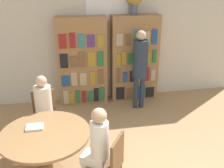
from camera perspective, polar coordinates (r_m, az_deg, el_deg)
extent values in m
cube|color=beige|center=(5.87, -1.05, 10.76)|extent=(6.40, 0.06, 3.00)
cube|color=olive|center=(5.76, -6.50, 4.89)|extent=(1.06, 0.32, 1.94)
cube|color=tan|center=(5.87, -9.98, -2.85)|extent=(0.11, 0.02, 0.32)
cube|color=olive|center=(5.88, -8.79, -3.05)|extent=(0.11, 0.02, 0.25)
cube|color=#236638|center=(5.88, -7.39, -2.73)|extent=(0.08, 0.02, 0.30)
cube|color=maroon|center=(5.89, -6.10, -2.75)|extent=(0.09, 0.02, 0.28)
cube|color=#236638|center=(5.90, -4.73, -2.70)|extent=(0.11, 0.02, 0.26)
cube|color=black|center=(5.90, -3.44, -2.36)|extent=(0.10, 0.02, 0.32)
cube|color=#236638|center=(5.91, -2.18, -2.21)|extent=(0.11, 0.02, 0.33)
cube|color=navy|center=(5.72, -10.04, 0.63)|extent=(0.17, 0.02, 0.24)
cube|color=tan|center=(5.70, -8.23, 1.06)|extent=(0.12, 0.02, 0.31)
cube|color=tan|center=(5.72, -6.28, 1.08)|extent=(0.14, 0.02, 0.28)
cube|color=olive|center=(5.73, -4.24, 1.31)|extent=(0.11, 0.02, 0.30)
cube|color=brown|center=(5.74, -2.49, 1.58)|extent=(0.12, 0.02, 0.34)
cube|color=black|center=(5.56, -10.41, 4.95)|extent=(0.16, 0.02, 0.31)
cube|color=brown|center=(5.57, -8.35, 4.80)|extent=(0.14, 0.02, 0.25)
cube|color=brown|center=(5.57, -6.51, 5.34)|extent=(0.14, 0.02, 0.33)
cube|color=olive|center=(5.59, -4.44, 5.38)|extent=(0.17, 0.02, 0.32)
cube|color=#236638|center=(5.61, -2.53, 5.50)|extent=(0.13, 0.02, 0.32)
cube|color=maroon|center=(5.45, -10.70, 9.09)|extent=(0.15, 0.02, 0.29)
cube|color=maroon|center=(5.45, -8.62, 9.31)|extent=(0.12, 0.02, 0.31)
cube|color=#2D707A|center=(5.46, -6.67, 9.30)|extent=(0.13, 0.02, 0.28)
cube|color=#4C2D6B|center=(5.48, -4.61, 9.31)|extent=(0.15, 0.02, 0.26)
cube|color=olive|center=(5.50, -2.52, 9.35)|extent=(0.13, 0.02, 0.25)
cube|color=olive|center=(5.95, 4.92, 5.54)|extent=(1.06, 0.32, 1.94)
cube|color=black|center=(5.99, 1.79, -2.06)|extent=(0.19, 0.02, 0.30)
cube|color=brown|center=(6.05, 3.91, -2.10)|extent=(0.13, 0.02, 0.25)
cube|color=navy|center=(6.10, 6.24, -1.65)|extent=(0.19, 0.02, 0.31)
cube|color=black|center=(6.17, 8.25, -1.76)|extent=(0.19, 0.02, 0.24)
cube|color=brown|center=(5.81, 1.38, 1.81)|extent=(0.10, 0.02, 0.33)
cube|color=navy|center=(5.85, 2.87, 1.49)|extent=(0.10, 0.02, 0.24)
cube|color=black|center=(5.89, 4.46, 1.68)|extent=(0.12, 0.02, 0.26)
cube|color=tan|center=(5.93, 5.92, 1.73)|extent=(0.09, 0.02, 0.25)
cube|color=maroon|center=(5.97, 7.47, 2.15)|extent=(0.13, 0.02, 0.32)
cube|color=tan|center=(6.03, 8.91, 1.94)|extent=(0.10, 0.02, 0.25)
cube|color=olive|center=(5.68, 1.39, 5.36)|extent=(0.10, 0.02, 0.24)
cube|color=olive|center=(5.70, 2.62, 5.66)|extent=(0.11, 0.02, 0.29)
cube|color=#236638|center=(5.74, 4.10, 5.49)|extent=(0.12, 0.02, 0.24)
cube|color=black|center=(5.77, 5.33, 5.78)|extent=(0.09, 0.02, 0.29)
cube|color=tan|center=(5.80, 6.64, 5.82)|extent=(0.08, 0.02, 0.29)
cube|color=olive|center=(5.85, 7.98, 5.79)|extent=(0.08, 0.02, 0.27)
cube|color=#236638|center=(5.88, 9.22, 6.00)|extent=(0.09, 0.02, 0.30)
cube|color=tan|center=(5.57, 1.69, 9.59)|extent=(0.15, 0.02, 0.26)
cube|color=brown|center=(5.61, 3.59, 9.59)|extent=(0.12, 0.02, 0.25)
cube|color=#2D707A|center=(5.65, 5.56, 10.02)|extent=(0.12, 0.02, 0.32)
cube|color=tan|center=(5.71, 7.43, 9.88)|extent=(0.16, 0.02, 0.29)
cube|color=navy|center=(5.77, 9.25, 10.11)|extent=(0.12, 0.02, 0.33)
cylinder|color=#475166|center=(5.71, 4.80, 15.95)|extent=(0.15, 0.15, 0.23)
cylinder|color=olive|center=(3.99, -13.89, -14.63)|extent=(0.12, 0.12, 0.64)
cylinder|color=olive|center=(3.79, -14.38, -10.52)|extent=(1.25, 1.25, 0.04)
cube|color=brown|center=(4.69, -14.28, -7.44)|extent=(0.43, 0.43, 0.04)
cube|color=brown|center=(4.74, -14.61, -3.80)|extent=(0.40, 0.06, 0.45)
cylinder|color=brown|center=(4.66, -11.85, -10.62)|extent=(0.04, 0.04, 0.40)
cylinder|color=brown|center=(4.67, -16.08, -11.01)|extent=(0.04, 0.04, 0.40)
cylinder|color=brown|center=(4.95, -12.09, -8.49)|extent=(0.04, 0.04, 0.40)
cylinder|color=brown|center=(4.96, -16.05, -8.86)|extent=(0.04, 0.04, 0.40)
cube|color=brown|center=(3.58, -1.69, -17.36)|extent=(0.55, 0.55, 0.04)
cube|color=brown|center=(3.37, 1.17, -14.92)|extent=(0.24, 0.36, 0.45)
cylinder|color=brown|center=(3.90, -3.04, -17.73)|extent=(0.04, 0.04, 0.40)
cube|color=beige|center=(4.53, -14.34, -7.44)|extent=(0.30, 0.34, 0.12)
cylinder|color=beige|center=(4.46, -14.75, -3.49)|extent=(0.28, 0.28, 0.50)
sphere|color=tan|center=(4.32, -15.20, 0.59)|extent=(0.19, 0.19, 0.19)
cylinder|color=beige|center=(4.58, -12.98, -11.08)|extent=(0.10, 0.10, 0.44)
cylinder|color=beige|center=(4.58, -14.94, -11.26)|extent=(0.10, 0.10, 0.44)
cube|color=silver|center=(3.58, -3.85, -15.82)|extent=(0.40, 0.37, 0.12)
cylinder|color=silver|center=(3.36, -2.73, -12.03)|extent=(0.24, 0.24, 0.50)
sphere|color=tan|center=(3.18, -2.85, -6.90)|extent=(0.19, 0.19, 0.19)
cylinder|color=#232D3D|center=(5.68, 5.16, -1.87)|extent=(0.10, 0.10, 0.72)
cylinder|color=#232D3D|center=(5.72, 6.52, -1.76)|extent=(0.10, 0.10, 0.72)
cylinder|color=#232D3D|center=(5.43, 6.16, 5.43)|extent=(0.31, 0.31, 0.78)
sphere|color=tan|center=(5.30, 6.39, 10.49)|extent=(0.20, 0.20, 0.20)
cylinder|color=#232D3D|center=(5.66, 6.39, 8.21)|extent=(0.07, 0.30, 0.07)
cube|color=silver|center=(3.92, -16.50, -8.97)|extent=(0.24, 0.18, 0.03)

